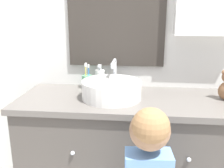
{
  "coord_description": "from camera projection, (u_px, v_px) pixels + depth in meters",
  "views": [
    {
      "loc": [
        0.03,
        -1.12,
        1.37
      ],
      "look_at": [
        -0.12,
        0.28,
        0.97
      ],
      "focal_mm": 40.0,
      "sensor_mm": 36.0,
      "label": 1
    }
  ],
  "objects": [
    {
      "name": "soap_dispenser",
      "position": [
        100.0,
        79.0,
        1.72
      ],
      "size": [
        0.06,
        0.06,
        0.17
      ],
      "color": "white",
      "rests_on": "vanity_counter"
    },
    {
      "name": "vanity_counter",
      "position": [
        130.0,
        161.0,
        1.64
      ],
      "size": [
        1.39,
        0.54,
        0.87
      ],
      "color": "#4C4742",
      "rests_on": "ground_plane"
    },
    {
      "name": "toothbrush_holder",
      "position": [
        87.0,
        81.0,
        1.72
      ],
      "size": [
        0.07,
        0.07,
        0.18
      ],
      "color": "#66B27F",
      "rests_on": "vanity_counter"
    },
    {
      "name": "wall_back",
      "position": [
        138.0,
        28.0,
        1.69
      ],
      "size": [
        3.2,
        0.18,
        2.5
      ],
      "color": "silver",
      "rests_on": "ground_plane"
    },
    {
      "name": "sink_basin",
      "position": [
        112.0,
        89.0,
        1.51
      ],
      "size": [
        0.36,
        0.41,
        0.21
      ],
      "color": "white",
      "rests_on": "vanity_counter"
    }
  ]
}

